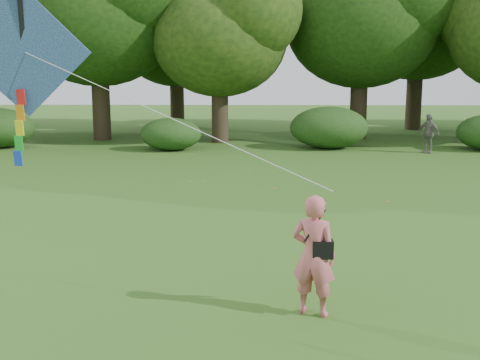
{
  "coord_description": "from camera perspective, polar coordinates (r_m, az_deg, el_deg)",
  "views": [
    {
      "loc": [
        -0.43,
        -9.06,
        3.57
      ],
      "look_at": [
        -0.66,
        2.0,
        1.5
      ],
      "focal_mm": 45.0,
      "sensor_mm": 36.0,
      "label": 1
    }
  ],
  "objects": [
    {
      "name": "man_kite_flyer",
      "position": [
        8.83,
        7.01,
        -7.1
      ],
      "size": [
        0.77,
        0.65,
        1.79
      ],
      "primitive_type": "imported",
      "rotation": [
        0.0,
        0.0,
        2.74
      ],
      "color": "#C85E66",
      "rests_on": "ground"
    },
    {
      "name": "crossbody_bag",
      "position": [
        8.78,
        7.81,
        -6.42
      ],
      "size": [
        0.43,
        0.2,
        0.71
      ],
      "color": "black",
      "rests_on": "ground"
    },
    {
      "name": "bystander_right",
      "position": [
        26.75,
        17.4,
        4.24
      ],
      "size": [
        1.01,
        0.94,
        1.67
      ],
      "primitive_type": "imported",
      "rotation": [
        0.0,
        0.0,
        -0.7
      ],
      "color": "slate",
      "rests_on": "ground"
    },
    {
      "name": "shrub_band",
      "position": [
        26.8,
        0.56,
        4.78
      ],
      "size": [
        39.15,
        3.22,
        1.88
      ],
      "color": "#264919",
      "rests_on": "ground"
    },
    {
      "name": "fallen_leaves",
      "position": [
        13.79,
        8.65,
        -4.5
      ],
      "size": [
        7.49,
        15.33,
        0.01
      ],
      "color": "olive",
      "rests_on": "ground"
    },
    {
      "name": "tree_line",
      "position": [
        32.07,
        5.1,
        14.19
      ],
      "size": [
        54.7,
        15.3,
        9.48
      ],
      "color": "#3A2D1E",
      "rests_on": "ground"
    },
    {
      "name": "ground",
      "position": [
        9.74,
        3.7,
        -10.91
      ],
      "size": [
        100.0,
        100.0,
        0.0
      ],
      "primitive_type": "plane",
      "color": "#265114",
      "rests_on": "ground"
    },
    {
      "name": "flying_kite",
      "position": [
        10.72,
        -19.77,
        11.08
      ],
      "size": [
        6.02,
        2.03,
        3.07
      ],
      "color": "#235598",
      "rests_on": "ground"
    }
  ]
}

